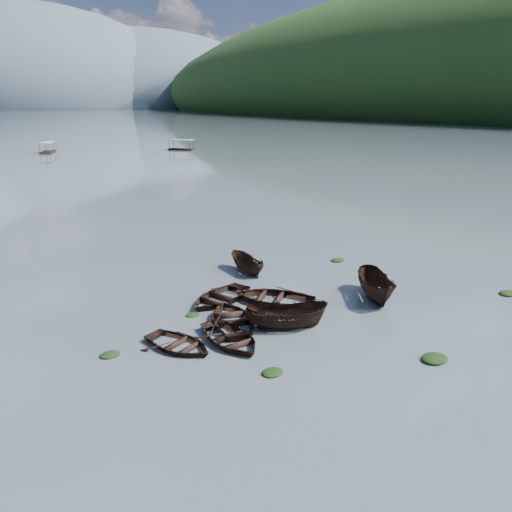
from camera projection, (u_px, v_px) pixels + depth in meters
ground_plane at (394, 358)px, 23.85m from camera, size 2400.00×2400.00×0.00m
haze_mtn_c at (29, 108)px, 814.97m from camera, size 520.00×520.00×260.00m
haze_mtn_d at (135, 107)px, 909.42m from camera, size 520.00×520.00×220.00m
rowboat_0 at (230, 343)px, 25.39m from camera, size 3.16×4.40×0.91m
rowboat_1 at (232, 324)px, 27.55m from camera, size 4.69×5.51×0.97m
rowboat_2 at (286, 328)px, 26.99m from camera, size 4.67×3.70×1.72m
rowboat_3 at (273, 302)px, 30.49m from camera, size 5.91×6.16×1.04m
rowboat_5 at (376, 298)px, 31.07m from camera, size 4.08×5.10×1.88m
rowboat_6 at (179, 348)px, 24.82m from camera, size 4.02×4.66×0.81m
rowboat_7 at (220, 301)px, 30.63m from camera, size 5.53×4.77×0.96m
rowboat_8 at (247, 272)px, 35.81m from camera, size 1.63×3.85×1.46m
weed_clump_0 at (273, 373)px, 22.52m from camera, size 1.04×0.85×0.23m
weed_clump_1 at (283, 314)px, 28.81m from camera, size 1.09×0.87×0.24m
weed_clump_2 at (434, 360)px, 23.68m from camera, size 1.37×1.10×0.30m
weed_clump_3 at (365, 277)px, 34.80m from camera, size 0.94×0.80×0.21m
weed_clump_4 at (508, 294)px, 31.72m from camera, size 1.26×1.00×0.26m
weed_clump_5 at (110, 355)px, 24.11m from camera, size 1.00×0.81×0.21m
weed_clump_6 at (193, 315)px, 28.62m from camera, size 0.87×0.73×0.18m
weed_clump_7 at (338, 261)px, 38.34m from camera, size 1.12×0.89×0.24m
pontoon_centre at (48, 153)px, 117.63m from camera, size 4.92×6.72×2.38m
pontoon_right at (182, 150)px, 124.15m from camera, size 6.02×6.67×2.44m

